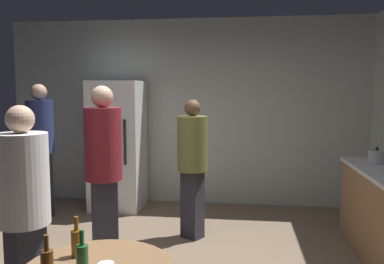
{
  "coord_description": "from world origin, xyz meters",
  "views": [
    {
      "loc": [
        0.82,
        -3.17,
        1.66
      ],
      "look_at": [
        0.32,
        0.76,
        1.25
      ],
      "focal_mm": 37.21,
      "sensor_mm": 36.0,
      "label": 1
    }
  ],
  "objects_px": {
    "person_in_navy_shirt": "(41,140)",
    "person_in_olive_shirt": "(192,158)",
    "beer_bottle_amber": "(77,242)",
    "person_in_white_shirt": "(24,204)",
    "refrigerator": "(118,145)",
    "kettle": "(377,157)",
    "beer_bottle_green": "(82,258)",
    "beer_bottle_brown": "(47,264)",
    "person_in_maroon_shirt": "(104,163)"
  },
  "relations": [
    {
      "from": "person_in_navy_shirt",
      "to": "person_in_olive_shirt",
      "type": "distance_m",
      "value": 2.1
    },
    {
      "from": "beer_bottle_amber",
      "to": "person_in_white_shirt",
      "type": "relative_size",
      "value": 0.15
    },
    {
      "from": "refrigerator",
      "to": "kettle",
      "type": "distance_m",
      "value": 3.32
    },
    {
      "from": "person_in_navy_shirt",
      "to": "person_in_white_shirt",
      "type": "bearing_deg",
      "value": 26.6
    },
    {
      "from": "beer_bottle_green",
      "to": "person_in_olive_shirt",
      "type": "relative_size",
      "value": 0.15
    },
    {
      "from": "beer_bottle_brown",
      "to": "person_in_maroon_shirt",
      "type": "distance_m",
      "value": 1.76
    },
    {
      "from": "refrigerator",
      "to": "beer_bottle_brown",
      "type": "bearing_deg",
      "value": -77.44
    },
    {
      "from": "beer_bottle_brown",
      "to": "beer_bottle_green",
      "type": "bearing_deg",
      "value": 30.89
    },
    {
      "from": "refrigerator",
      "to": "person_in_maroon_shirt",
      "type": "distance_m",
      "value": 1.95
    },
    {
      "from": "person_in_white_shirt",
      "to": "person_in_navy_shirt",
      "type": "bearing_deg",
      "value": 145.57
    },
    {
      "from": "beer_bottle_green",
      "to": "person_in_maroon_shirt",
      "type": "distance_m",
      "value": 1.71
    },
    {
      "from": "beer_bottle_green",
      "to": "person_in_olive_shirt",
      "type": "height_order",
      "value": "person_in_olive_shirt"
    },
    {
      "from": "beer_bottle_brown",
      "to": "person_in_white_shirt",
      "type": "bearing_deg",
      "value": 127.28
    },
    {
      "from": "beer_bottle_amber",
      "to": "person_in_navy_shirt",
      "type": "bearing_deg",
      "value": 121.33
    },
    {
      "from": "refrigerator",
      "to": "beer_bottle_green",
      "type": "relative_size",
      "value": 7.83
    },
    {
      "from": "person_in_white_shirt",
      "to": "beer_bottle_green",
      "type": "bearing_deg",
      "value": -11.64
    },
    {
      "from": "refrigerator",
      "to": "person_in_white_shirt",
      "type": "relative_size",
      "value": 1.15
    },
    {
      "from": "person_in_maroon_shirt",
      "to": "person_in_navy_shirt",
      "type": "height_order",
      "value": "person_in_navy_shirt"
    },
    {
      "from": "refrigerator",
      "to": "person_in_maroon_shirt",
      "type": "relative_size",
      "value": 1.05
    },
    {
      "from": "person_in_navy_shirt",
      "to": "person_in_olive_shirt",
      "type": "bearing_deg",
      "value": 78.02
    },
    {
      "from": "beer_bottle_green",
      "to": "beer_bottle_brown",
      "type": "bearing_deg",
      "value": -149.11
    },
    {
      "from": "beer_bottle_amber",
      "to": "person_in_maroon_shirt",
      "type": "relative_size",
      "value": 0.13
    },
    {
      "from": "kettle",
      "to": "person_in_white_shirt",
      "type": "relative_size",
      "value": 0.16
    },
    {
      "from": "beer_bottle_green",
      "to": "person_in_olive_shirt",
      "type": "bearing_deg",
      "value": 84.37
    },
    {
      "from": "beer_bottle_amber",
      "to": "person_in_navy_shirt",
      "type": "relative_size",
      "value": 0.13
    },
    {
      "from": "person_in_olive_shirt",
      "to": "refrigerator",
      "type": "bearing_deg",
      "value": -98.1
    },
    {
      "from": "beer_bottle_green",
      "to": "person_in_white_shirt",
      "type": "xyz_separation_m",
      "value": [
        -0.64,
        0.57,
        0.1
      ]
    },
    {
      "from": "person_in_maroon_shirt",
      "to": "person_in_white_shirt",
      "type": "distance_m",
      "value": 1.08
    },
    {
      "from": "kettle",
      "to": "beer_bottle_green",
      "type": "bearing_deg",
      "value": -131.48
    },
    {
      "from": "beer_bottle_brown",
      "to": "person_in_maroon_shirt",
      "type": "bearing_deg",
      "value": 100.77
    },
    {
      "from": "beer_bottle_brown",
      "to": "person_in_white_shirt",
      "type": "height_order",
      "value": "person_in_white_shirt"
    },
    {
      "from": "beer_bottle_green",
      "to": "person_in_maroon_shirt",
      "type": "height_order",
      "value": "person_in_maroon_shirt"
    },
    {
      "from": "kettle",
      "to": "beer_bottle_amber",
      "type": "xyz_separation_m",
      "value": [
        -2.33,
        -2.3,
        -0.15
      ]
    },
    {
      "from": "kettle",
      "to": "beer_bottle_brown",
      "type": "distance_m",
      "value": 3.5
    },
    {
      "from": "beer_bottle_brown",
      "to": "person_in_white_shirt",
      "type": "xyz_separation_m",
      "value": [
        -0.5,
        0.65,
        0.1
      ]
    },
    {
      "from": "beer_bottle_green",
      "to": "person_in_maroon_shirt",
      "type": "relative_size",
      "value": 0.13
    },
    {
      "from": "person_in_navy_shirt",
      "to": "person_in_white_shirt",
      "type": "xyz_separation_m",
      "value": [
        1.16,
        -2.4,
        -0.11
      ]
    },
    {
      "from": "kettle",
      "to": "person_in_olive_shirt",
      "type": "relative_size",
      "value": 0.16
    },
    {
      "from": "person_in_olive_shirt",
      "to": "person_in_navy_shirt",
      "type": "bearing_deg",
      "value": -70.43
    },
    {
      "from": "beer_bottle_amber",
      "to": "beer_bottle_brown",
      "type": "distance_m",
      "value": 0.29
    },
    {
      "from": "beer_bottle_amber",
      "to": "person_in_maroon_shirt",
      "type": "distance_m",
      "value": 1.49
    },
    {
      "from": "beer_bottle_brown",
      "to": "kettle",
      "type": "bearing_deg",
      "value": 47.69
    },
    {
      "from": "person_in_navy_shirt",
      "to": "person_in_white_shirt",
      "type": "distance_m",
      "value": 2.66
    },
    {
      "from": "beer_bottle_brown",
      "to": "person_in_olive_shirt",
      "type": "relative_size",
      "value": 0.15
    },
    {
      "from": "refrigerator",
      "to": "beer_bottle_amber",
      "type": "relative_size",
      "value": 7.83
    },
    {
      "from": "beer_bottle_amber",
      "to": "person_in_white_shirt",
      "type": "bearing_deg",
      "value": 145.14
    },
    {
      "from": "person_in_olive_shirt",
      "to": "beer_bottle_brown",
      "type": "bearing_deg",
      "value": 23.8
    },
    {
      "from": "beer_bottle_brown",
      "to": "beer_bottle_green",
      "type": "height_order",
      "value": "same"
    },
    {
      "from": "person_in_olive_shirt",
      "to": "person_in_white_shirt",
      "type": "relative_size",
      "value": 1.0
    },
    {
      "from": "refrigerator",
      "to": "beer_bottle_brown",
      "type": "height_order",
      "value": "refrigerator"
    }
  ]
}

